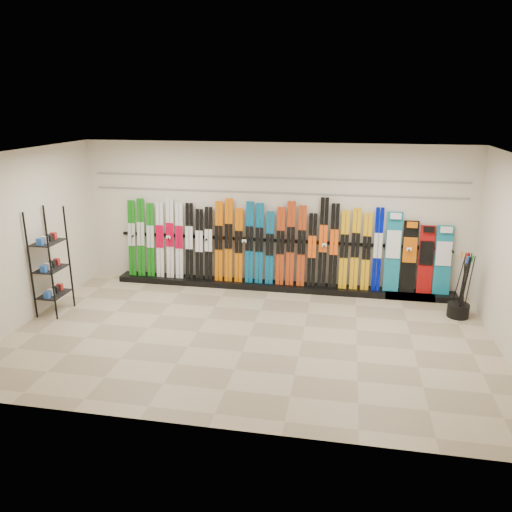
# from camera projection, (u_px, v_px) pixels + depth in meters

# --- Properties ---
(floor) EXTENTS (8.00, 8.00, 0.00)m
(floor) POSITION_uv_depth(u_px,v_px,m) (249.00, 336.00, 8.37)
(floor) COLOR gray
(floor) RESTS_ON ground
(back_wall) EXTENTS (8.00, 0.00, 8.00)m
(back_wall) POSITION_uv_depth(u_px,v_px,m) (272.00, 217.00, 10.27)
(back_wall) COLOR beige
(back_wall) RESTS_ON floor
(left_wall) EXTENTS (0.00, 5.00, 5.00)m
(left_wall) POSITION_uv_depth(u_px,v_px,m) (22.00, 239.00, 8.61)
(left_wall) COLOR beige
(left_wall) RESTS_ON floor
(ceiling) EXTENTS (8.00, 8.00, 0.00)m
(ceiling) POSITION_uv_depth(u_px,v_px,m) (248.00, 155.00, 7.48)
(ceiling) COLOR silver
(ceiling) RESTS_ON back_wall
(ski_rack_base) EXTENTS (8.00, 0.40, 0.12)m
(ski_rack_base) POSITION_uv_depth(u_px,v_px,m) (281.00, 286.00, 10.45)
(ski_rack_base) COLOR black
(ski_rack_base) RESTS_ON floor
(skis) EXTENTS (5.37, 0.22, 1.83)m
(skis) POSITION_uv_depth(u_px,v_px,m) (250.00, 244.00, 10.35)
(skis) COLOR #136E12
(skis) RESTS_ON ski_rack_base
(snowboards) EXTENTS (1.27, 0.24, 1.58)m
(snowboards) POSITION_uv_depth(u_px,v_px,m) (417.00, 257.00, 9.82)
(snowboards) COLOR #14728C
(snowboards) RESTS_ON ski_rack_base
(accessory_rack) EXTENTS (0.40, 0.60, 1.96)m
(accessory_rack) POSITION_uv_depth(u_px,v_px,m) (50.00, 262.00, 9.05)
(accessory_rack) COLOR black
(accessory_rack) RESTS_ON floor
(pole_bin) EXTENTS (0.39, 0.39, 0.25)m
(pole_bin) POSITION_uv_depth(u_px,v_px,m) (458.00, 310.00, 9.09)
(pole_bin) COLOR black
(pole_bin) RESTS_ON floor
(ski_poles) EXTENTS (0.26, 0.38, 1.18)m
(ski_poles) POSITION_uv_depth(u_px,v_px,m) (464.00, 286.00, 8.92)
(ski_poles) COLOR black
(ski_poles) RESTS_ON pole_bin
(slatwall_rail_0) EXTENTS (7.60, 0.02, 0.03)m
(slatwall_rail_0) POSITION_uv_depth(u_px,v_px,m) (272.00, 193.00, 10.11)
(slatwall_rail_0) COLOR gray
(slatwall_rail_0) RESTS_ON back_wall
(slatwall_rail_1) EXTENTS (7.60, 0.02, 0.03)m
(slatwall_rail_1) POSITION_uv_depth(u_px,v_px,m) (272.00, 178.00, 10.02)
(slatwall_rail_1) COLOR gray
(slatwall_rail_1) RESTS_ON back_wall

